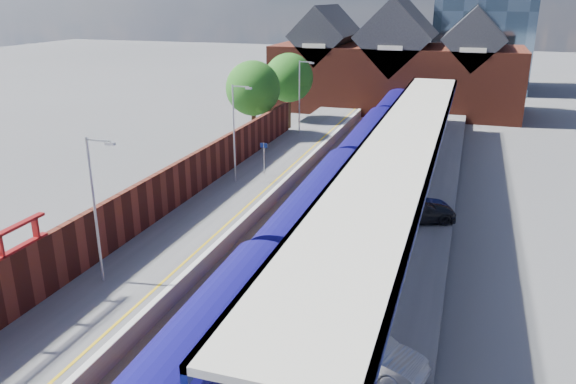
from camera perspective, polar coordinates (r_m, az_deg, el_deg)
name	(u,v)px	position (r m, az deg, el deg)	size (l,w,h in m)	color
ground	(346,171)	(46.91, 5.89, 2.10)	(240.00, 240.00, 0.00)	#5B5B5E
ballast_bed	(314,213)	(37.71, 2.62, -2.12)	(6.00, 76.00, 0.06)	#473D33
rails	(314,212)	(37.68, 2.62, -1.99)	(4.51, 76.00, 0.14)	slate
left_platform	(238,198)	(39.25, -5.13, -0.57)	(5.00, 76.00, 1.00)	#565659
right_platform	(404,217)	(36.54, 11.74, -2.45)	(6.00, 76.00, 1.00)	#565659
coping_left	(269,194)	(38.25, -1.91, -0.20)	(0.30, 76.00, 0.05)	silver
coping_right	(361,204)	(36.71, 7.39, -1.21)	(0.30, 76.00, 0.05)	silver
yellow_line	(261,193)	(38.46, -2.75, -0.14)	(0.14, 76.00, 0.01)	yellow
train	(349,168)	(40.38, 6.23, 2.39)	(3.08, 65.94, 3.45)	navy
canopy	(405,136)	(37.02, 11.81, 5.56)	(4.50, 52.00, 4.48)	navy
lamp_post_b	(96,202)	(26.73, -18.89, -1.00)	(1.48, 0.18, 7.00)	#A5A8AA
lamp_post_c	(236,128)	(40.09, -5.35, 6.54)	(1.48, 0.18, 7.00)	#A5A8AA
lamp_post_d	(301,92)	(54.87, 1.31, 10.07)	(1.48, 0.18, 7.00)	#A5A8AA
platform_sign	(264,153)	(41.95, -2.46, 3.94)	(0.55, 0.08, 2.50)	#A5A8AA
brick_wall	(154,197)	(34.34, -13.43, -0.52)	(0.35, 50.00, 3.86)	maroon
station_building	(396,67)	(72.95, 10.89, 12.41)	(30.00, 12.12, 13.78)	maroon
tree_near	(254,90)	(54.15, -3.45, 10.31)	(5.20, 5.20, 8.10)	#382314
tree_far	(290,79)	(61.27, 0.20, 11.39)	(5.20, 5.20, 8.10)	#382314
parked_car_silver	(366,352)	(21.10, 7.93, -15.79)	(1.53, 4.40, 1.45)	#B3B4B9
parked_car_dark	(416,210)	(34.33, 12.86, -1.82)	(1.97, 4.85, 1.41)	black
parked_car_blue	(415,204)	(35.65, 12.80, -1.18)	(2.01, 4.35, 1.21)	navy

